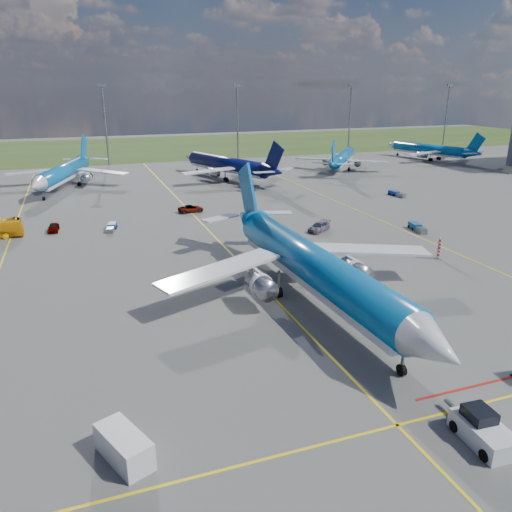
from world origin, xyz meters
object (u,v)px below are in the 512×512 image
object	(u,v)px
baggage_tug_e	(396,194)
service_car_a	(53,227)
service_van	(124,447)
bg_jet_ene	(428,160)
main_airliner	(313,303)
warning_post	(439,248)
baggage_tug_c	(112,227)
service_car_c	(319,227)
bg_jet_nnw	(65,188)
bg_jet_n	(227,179)
pushback_tug	(483,430)
bg_jet_ne	(342,169)
service_car_b	(191,209)
baggage_tug_w	(417,228)

from	to	relation	value
baggage_tug_e	service_car_a	bearing A→B (deg)	174.44
service_van	bg_jet_ene	bearing A→B (deg)	21.80
main_airliner	baggage_tug_e	bearing A→B (deg)	45.02
warning_post	baggage_tug_c	distance (m)	50.61
warning_post	service_car_c	bearing A→B (deg)	117.41
bg_jet_ene	baggage_tug_c	size ratio (longest dim) A/B	7.95
bg_jet_ene	service_van	world-z (taller)	bg_jet_ene
bg_jet_nnw	bg_jet_n	bearing A→B (deg)	16.09
bg_jet_nnw	service_car_c	bearing A→B (deg)	-34.95
pushback_tug	main_airliner	bearing A→B (deg)	95.48
bg_jet_ne	main_airliner	size ratio (longest dim) A/B	0.77
bg_jet_ne	service_car_b	bearing A→B (deg)	72.28
service_van	service_car_b	distance (m)	64.93
bg_jet_nnw	baggage_tug_c	bearing A→B (deg)	-61.49
bg_jet_n	baggage_tug_w	world-z (taller)	bg_jet_n
bg_jet_ene	service_car_c	xyz separation A→B (m)	(-69.05, -61.45, 0.72)
bg_jet_ne	service_van	distance (m)	119.26
baggage_tug_w	bg_jet_n	bearing A→B (deg)	117.03
bg_jet_nnw	service_car_b	xyz separation A→B (m)	(22.16, -32.23, 0.66)
bg_jet_ene	bg_jet_nnw	bearing A→B (deg)	-13.03
bg_jet_nnw	bg_jet_ene	size ratio (longest dim) A/B	1.12
pushback_tug	service_van	bearing A→B (deg)	168.10
service_car_c	baggage_tug_c	size ratio (longest dim) A/B	1.13
baggage_tug_w	service_car_b	bearing A→B (deg)	153.63
service_car_b	service_car_c	distance (m)	25.71
bg_jet_n	service_car_c	xyz separation A→B (m)	(0.46, -50.38, 0.72)
bg_jet_ene	main_airliner	distance (m)	119.40
warning_post	bg_jet_ne	bearing A→B (deg)	70.76
baggage_tug_e	bg_jet_n	bearing A→B (deg)	122.40
bg_jet_nnw	bg_jet_ne	world-z (taller)	bg_jet_nnw
warning_post	pushback_tug	xyz separation A→B (m)	(-21.67, -31.23, -0.65)
bg_jet_ne	baggage_tug_c	world-z (taller)	bg_jet_ne
baggage_tug_e	main_airliner	bearing A→B (deg)	-142.29
bg_jet_n	service_car_b	size ratio (longest dim) A/B	8.44
main_airliner	service_van	distance (m)	28.09
bg_jet_ene	baggage_tug_c	xyz separation A→B (m)	(-100.67, -49.34, 0.45)
pushback_tug	service_car_c	xyz separation A→B (m)	(12.45, 49.01, -0.13)
service_car_c	main_airliner	bearing A→B (deg)	-63.26
baggage_tug_w	baggage_tug_e	size ratio (longest dim) A/B	1.08
pushback_tug	service_van	distance (m)	23.44
warning_post	baggage_tug_w	distance (m)	14.10
bg_jet_nnw	pushback_tug	distance (m)	104.18
warning_post	service_car_a	xyz separation A→B (m)	(-49.74, 32.12, -0.83)
pushback_tug	baggage_tug_w	xyz separation A→B (m)	(27.67, 43.95, -0.37)
bg_jet_ene	main_airliner	bearing A→B (deg)	28.27
service_car_b	baggage_tug_e	bearing A→B (deg)	-97.64
bg_jet_ne	service_car_c	size ratio (longest dim) A/B	7.21
service_car_c	baggage_tug_w	xyz separation A→B (m)	(15.22, -5.06, -0.23)
bg_jet_ene	service_car_b	bearing A→B (deg)	7.88
bg_jet_n	baggage_tug_c	world-z (taller)	bg_jet_n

